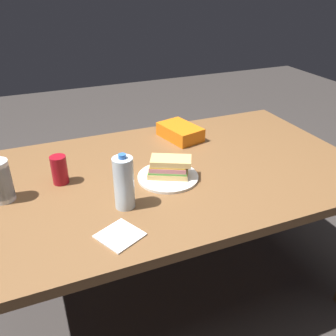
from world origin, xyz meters
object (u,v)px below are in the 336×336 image
(dining_table, at_px, (167,185))
(water_bottle_tall, at_px, (124,183))
(plastic_cup_stack, at_px, (0,181))
(paper_plate, at_px, (168,177))
(sandwich, at_px, (169,167))
(chip_bag, at_px, (180,132))
(soda_can_red, at_px, (59,170))

(dining_table, xyz_separation_m, water_bottle_tall, (-0.25, -0.20, 0.18))
(water_bottle_tall, bearing_deg, plastic_cup_stack, 152.22)
(dining_table, xyz_separation_m, plastic_cup_stack, (-0.67, 0.03, 0.16))
(water_bottle_tall, height_order, plastic_cup_stack, water_bottle_tall)
(dining_table, xyz_separation_m, paper_plate, (-0.02, -0.07, 0.08))
(paper_plate, height_order, water_bottle_tall, water_bottle_tall)
(dining_table, height_order, sandwich, sandwich)
(paper_plate, bearing_deg, water_bottle_tall, -150.12)
(water_bottle_tall, bearing_deg, chip_bag, 47.98)
(dining_table, height_order, chip_bag, chip_bag)
(dining_table, bearing_deg, soda_can_red, 170.83)
(dining_table, distance_m, plastic_cup_stack, 0.69)
(soda_can_red, relative_size, chip_bag, 0.53)
(water_bottle_tall, bearing_deg, paper_plate, 29.88)
(paper_plate, bearing_deg, soda_can_red, 162.13)
(dining_table, xyz_separation_m, soda_can_red, (-0.45, 0.07, 0.14))
(dining_table, relative_size, soda_can_red, 14.43)
(dining_table, relative_size, sandwich, 8.56)
(water_bottle_tall, relative_size, plastic_cup_stack, 1.31)
(paper_plate, height_order, chip_bag, chip_bag)
(dining_table, xyz_separation_m, chip_bag, (0.20, 0.30, 0.11))
(dining_table, relative_size, water_bottle_tall, 8.04)
(soda_can_red, relative_size, water_bottle_tall, 0.56)
(dining_table, relative_size, paper_plate, 6.76)
(chip_bag, xyz_separation_m, plastic_cup_stack, (-0.87, -0.28, 0.05))
(paper_plate, height_order, sandwich, sandwich)
(soda_can_red, distance_m, chip_bag, 0.69)
(paper_plate, xyz_separation_m, sandwich, (0.00, -0.00, 0.05))
(chip_bag, bearing_deg, plastic_cup_stack, -86.37)
(soda_can_red, relative_size, plastic_cup_stack, 0.73)
(soda_can_red, distance_m, water_bottle_tall, 0.34)
(water_bottle_tall, bearing_deg, soda_can_red, 126.51)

